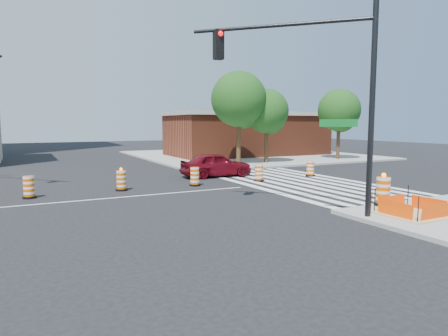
# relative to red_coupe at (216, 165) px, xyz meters

# --- Properties ---
(ground) EXTENTS (120.00, 120.00, 0.00)m
(ground) POSITION_rel_red_coupe_xyz_m (-7.74, -4.49, -0.78)
(ground) COLOR black
(ground) RESTS_ON ground
(sidewalk_ne) EXTENTS (22.00, 22.00, 0.15)m
(sidewalk_ne) POSITION_rel_red_coupe_xyz_m (10.26, 13.51, -0.71)
(sidewalk_ne) COLOR gray
(sidewalk_ne) RESTS_ON ground
(crosswalk_east) EXTENTS (6.75, 13.50, 0.01)m
(crosswalk_east) POSITION_rel_red_coupe_xyz_m (3.21, -4.49, -0.77)
(crosswalk_east) COLOR silver
(crosswalk_east) RESTS_ON ground
(lane_centerline) EXTENTS (14.00, 0.12, 0.01)m
(lane_centerline) POSITION_rel_red_coupe_xyz_m (-7.74, -4.49, -0.78)
(lane_centerline) COLOR silver
(lane_centerline) RESTS_ON ground
(excavation_pit) EXTENTS (2.20, 2.20, 0.90)m
(excavation_pit) POSITION_rel_red_coupe_xyz_m (1.26, -13.49, -0.56)
(excavation_pit) COLOR tan
(excavation_pit) RESTS_ON ground
(brick_storefront) EXTENTS (16.50, 8.50, 4.60)m
(brick_storefront) POSITION_rel_red_coupe_xyz_m (10.26, 13.51, 1.54)
(brick_storefront) COLOR maroon
(brick_storefront) RESTS_ON ground
(red_coupe) EXTENTS (4.66, 2.05, 1.56)m
(red_coupe) POSITION_rel_red_coupe_xyz_m (0.00, 0.00, 0.00)
(red_coupe) COLOR #5F0812
(red_coupe) RESTS_ON ground
(signal_pole_se) EXTENTS (4.76, 4.82, 8.76)m
(signal_pole_se) POSITION_rel_red_coupe_xyz_m (-1.62, -11.62, 4.58)
(signal_pole_se) COLOR black
(signal_pole_se) RESTS_ON ground
(pit_drum) EXTENTS (0.67, 0.67, 1.32)m
(pit_drum) POSITION_rel_red_coupe_xyz_m (1.61, -11.87, -0.08)
(pit_drum) COLOR black
(pit_drum) RESTS_ON ground
(tree_north_c) EXTENTS (4.47, 4.47, 7.60)m
(tree_north_c) POSITION_rel_red_coupe_xyz_m (4.74, 5.46, 4.32)
(tree_north_c) COLOR #382314
(tree_north_c) RESTS_ON ground
(tree_north_d) EXTENTS (3.70, 3.69, 6.28)m
(tree_north_d) POSITION_rel_red_coupe_xyz_m (7.32, 5.32, 3.43)
(tree_north_d) COLOR #382314
(tree_north_d) RESTS_ON ground
(tree_north_e) EXTENTS (3.87, 3.87, 6.58)m
(tree_north_e) POSITION_rel_red_coupe_xyz_m (15.17, 5.19, 3.63)
(tree_north_e) COLOR #382314
(tree_north_e) RESTS_ON ground
(median_drum_2) EXTENTS (0.60, 0.60, 1.02)m
(median_drum_2) POSITION_rel_red_coupe_xyz_m (-10.91, -2.80, -0.30)
(median_drum_2) COLOR black
(median_drum_2) RESTS_ON ground
(median_drum_3) EXTENTS (0.60, 0.60, 1.18)m
(median_drum_3) POSITION_rel_red_coupe_xyz_m (-6.66, -2.61, -0.29)
(median_drum_3) COLOR black
(median_drum_3) RESTS_ON ground
(median_drum_4) EXTENTS (0.60, 0.60, 1.02)m
(median_drum_4) POSITION_rel_red_coupe_xyz_m (-2.70, -2.86, -0.30)
(median_drum_4) COLOR black
(median_drum_4) RESTS_ON ground
(median_drum_5) EXTENTS (0.60, 0.60, 1.02)m
(median_drum_5) POSITION_rel_red_coupe_xyz_m (1.35, -3.01, -0.30)
(median_drum_5) COLOR black
(median_drum_5) RESTS_ON ground
(median_drum_6) EXTENTS (0.60, 0.60, 1.02)m
(median_drum_6) POSITION_rel_red_coupe_xyz_m (5.50, -2.65, -0.30)
(median_drum_6) COLOR black
(median_drum_6) RESTS_ON ground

